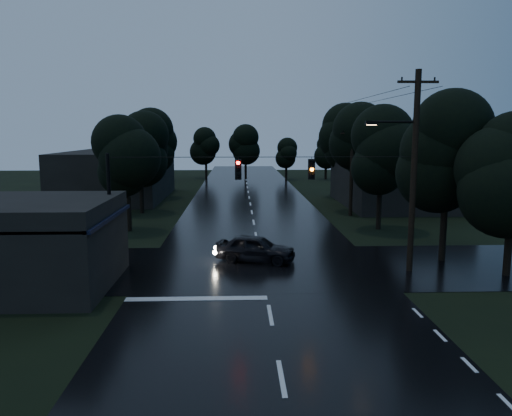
{
  "coord_description": "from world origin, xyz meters",
  "views": [
    {
      "loc": [
        -1.23,
        -13.36,
        7.0
      ],
      "look_at": [
        -0.24,
        13.35,
        2.93
      ],
      "focal_mm": 35.0,
      "sensor_mm": 36.0,
      "label": 1
    }
  ],
  "objects": [
    {
      "name": "main_road",
      "position": [
        0.0,
        30.0,
        0.0
      ],
      "size": [
        12.0,
        120.0,
        0.02
      ],
      "primitive_type": "cube",
      "color": "black",
      "rests_on": "ground"
    },
    {
      "name": "span_signals",
      "position": [
        0.56,
        10.99,
        5.24
      ],
      "size": [
        15.0,
        0.37,
        1.12
      ],
      "color": "black",
      "rests_on": "ground"
    },
    {
      "name": "utility_pole_far",
      "position": [
        8.3,
        28.0,
        3.88
      ],
      "size": [
        2.0,
        0.3,
        7.5
      ],
      "color": "black",
      "rests_on": "ground"
    },
    {
      "name": "building_far_left",
      "position": [
        -14.0,
        40.0,
        2.5
      ],
      "size": [
        10.0,
        16.0,
        5.0
      ],
      "primitive_type": "cube",
      "color": "black",
      "rests_on": "ground"
    },
    {
      "name": "tree_left_b",
      "position": [
        -9.6,
        30.0,
        5.62
      ],
      "size": [
        4.2,
        4.2,
        8.85
      ],
      "color": "black",
      "rests_on": "ground"
    },
    {
      "name": "tree_left_c",
      "position": [
        -10.2,
        40.0,
        5.99
      ],
      "size": [
        4.48,
        4.48,
        9.44
      ],
      "color": "black",
      "rests_on": "ground"
    },
    {
      "name": "ground",
      "position": [
        0.0,
        0.0,
        0.0
      ],
      "size": [
        160.0,
        160.0,
        0.0
      ],
      "primitive_type": "plane",
      "color": "black",
      "rests_on": "ground"
    },
    {
      "name": "cross_street",
      "position": [
        0.0,
        12.0,
        0.0
      ],
      "size": [
        60.0,
        9.0,
        0.02
      ],
      "primitive_type": "cube",
      "color": "black",
      "rests_on": "ground"
    },
    {
      "name": "building_far_right",
      "position": [
        14.0,
        34.0,
        2.2
      ],
      "size": [
        10.0,
        14.0,
        4.4
      ],
      "primitive_type": "cube",
      "color": "black",
      "rests_on": "ground"
    },
    {
      "name": "tree_right_c",
      "position": [
        10.2,
        40.0,
        6.37
      ],
      "size": [
        4.76,
        4.76,
        10.03
      ],
      "color": "black",
      "rests_on": "ground"
    },
    {
      "name": "tree_right_b",
      "position": [
        9.6,
        30.0,
        5.99
      ],
      "size": [
        4.48,
        4.48,
        9.44
      ],
      "color": "black",
      "rests_on": "ground"
    },
    {
      "name": "anchor_pole_left",
      "position": [
        -7.5,
        11.0,
        3.0
      ],
      "size": [
        0.18,
        0.18,
        6.0
      ],
      "primitive_type": "cylinder",
      "color": "black",
      "rests_on": "ground"
    },
    {
      "name": "tree_left_a",
      "position": [
        -9.0,
        22.0,
        5.24
      ],
      "size": [
        3.92,
        3.92,
        8.26
      ],
      "color": "black",
      "rests_on": "ground"
    },
    {
      "name": "tree_right_a",
      "position": [
        9.0,
        22.0,
        5.62
      ],
      "size": [
        4.2,
        4.2,
        8.85
      ],
      "color": "black",
      "rests_on": "ground"
    },
    {
      "name": "utility_pole_main",
      "position": [
        7.41,
        11.0,
        5.26
      ],
      "size": [
        3.5,
        0.3,
        10.0
      ],
      "color": "black",
      "rests_on": "ground"
    },
    {
      "name": "car",
      "position": [
        -0.27,
        13.14,
        0.74
      ],
      "size": [
        4.64,
        2.91,
        1.47
      ],
      "primitive_type": "imported",
      "rotation": [
        0.0,
        0.0,
        1.28
      ],
      "color": "black",
      "rests_on": "ground"
    },
    {
      "name": "tree_corner_near",
      "position": [
        10.0,
        13.0,
        5.99
      ],
      "size": [
        4.48,
        4.48,
        9.44
      ],
      "color": "black",
      "rests_on": "ground"
    }
  ]
}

